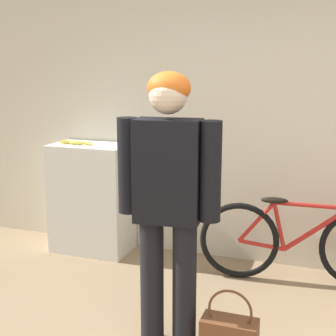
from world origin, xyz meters
name	(u,v)px	position (x,y,z in m)	size (l,w,h in m)	color
wall_back	(262,120)	(0.00, 2.26, 1.30)	(8.00, 0.07, 2.60)	beige
side_shelf	(92,198)	(-1.56, 1.99, 0.52)	(0.74, 0.44, 1.04)	white
person	(168,191)	(-0.33, 0.72, 1.02)	(0.65, 0.26, 1.73)	black
bicycle	(299,242)	(0.39, 1.91, 0.35)	(1.62, 0.46, 0.73)	black
banana	(77,143)	(-1.67, 1.94, 1.06)	(0.37, 0.10, 0.04)	#EAD64C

